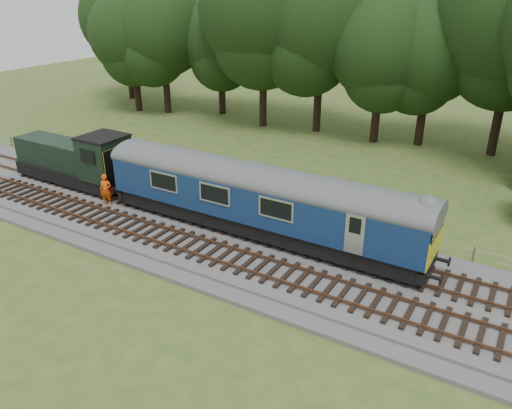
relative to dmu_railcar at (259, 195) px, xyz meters
The scene contains 9 objects.
ground 3.37m from the dmu_railcar, 139.09° to the right, with size 120.00×120.00×0.00m, color #3F5920.
ballast 3.24m from the dmu_railcar, 139.09° to the right, with size 70.00×7.00×0.35m, color #4C4C4F.
track_north 2.72m from the dmu_railcar, behind, with size 67.20×2.40×0.21m.
track_south 4.05m from the dmu_railcar, 118.30° to the right, with size 67.20×2.40×0.21m.
fence 4.36m from the dmu_railcar, 117.52° to the left, with size 64.00×0.12×1.00m, color #6B6054, non-canonical shape.
tree_line 20.83m from the dmu_railcar, 94.48° to the left, with size 70.00×8.00×18.00m, color black, non-canonical shape.
dmu_railcar is the anchor object (origin of this frame).
shunter_loco 13.94m from the dmu_railcar, behind, with size 8.91×2.60×3.38m.
worker 9.98m from the dmu_railcar, behind, with size 0.71×0.47×1.95m, color #F6560C.
Camera 1 is at (13.74, -19.17, 12.80)m, focal length 35.00 mm.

